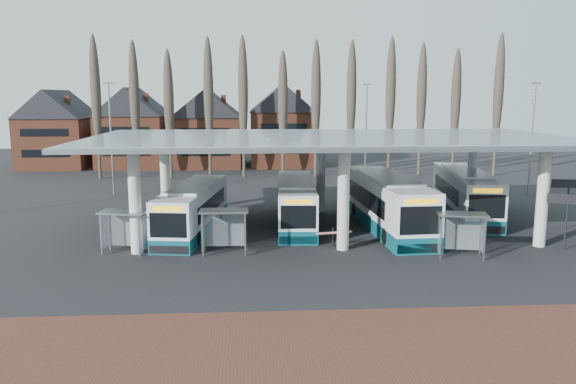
{
  "coord_description": "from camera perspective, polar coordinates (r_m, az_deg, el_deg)",
  "views": [
    {
      "loc": [
        -5.23,
        -29.43,
        8.99
      ],
      "look_at": [
        -2.97,
        7.0,
        2.72
      ],
      "focal_mm": 35.0,
      "sensor_mm": 36.0,
      "label": 1
    }
  ],
  "objects": [
    {
      "name": "lamp_post_c",
      "position": [
        55.62,
        23.53,
        5.18
      ],
      "size": [
        0.8,
        0.16,
        10.17
      ],
      "color": "slate",
      "rests_on": "ground"
    },
    {
      "name": "info_sign_1",
      "position": [
        42.36,
        26.63,
        0.43
      ],
      "size": [
        2.31,
        0.39,
        3.44
      ],
      "rotation": [
        0.0,
        0.0,
        -0.12
      ],
      "color": "black",
      "rests_on": "ground"
    },
    {
      "name": "station_canopy",
      "position": [
        37.94,
        4.4,
        4.72
      ],
      "size": [
        32.0,
        16.0,
        6.34
      ],
      "color": "silver",
      "rests_on": "ground"
    },
    {
      "name": "shelter_0",
      "position": [
        33.71,
        -16.29,
        -2.98
      ],
      "size": [
        2.86,
        1.83,
        2.46
      ],
      "rotation": [
        0.0,
        0.0,
        -0.2
      ],
      "color": "gray",
      "rests_on": "ground"
    },
    {
      "name": "barrier",
      "position": [
        33.64,
        4.65,
        -4.25
      ],
      "size": [
        2.22,
        0.81,
        1.12
      ],
      "rotation": [
        0.0,
        0.0,
        0.18
      ],
      "color": "black",
      "rests_on": "ground"
    },
    {
      "name": "townhouse_row",
      "position": [
        74.25,
        -11.79,
        7.2
      ],
      "size": [
        36.8,
        10.3,
        12.25
      ],
      "color": "brown",
      "rests_on": "ground"
    },
    {
      "name": "shelter_1",
      "position": [
        32.43,
        -6.5,
        -2.99
      ],
      "size": [
        2.77,
        1.39,
        2.58
      ],
      "rotation": [
        0.0,
        0.0,
        -0.0
      ],
      "color": "gray",
      "rests_on": "ground"
    },
    {
      "name": "bus_2",
      "position": [
        38.88,
        10.02,
        -1.17
      ],
      "size": [
        3.52,
        13.3,
        3.66
      ],
      "rotation": [
        0.0,
        0.0,
        0.05
      ],
      "color": "white",
      "rests_on": "ground"
    },
    {
      "name": "info_sign_0",
      "position": [
        36.5,
        26.55,
        -1.04
      ],
      "size": [
        2.1,
        1.03,
        3.35
      ],
      "rotation": [
        0.0,
        0.0,
        -0.42
      ],
      "color": "black",
      "rests_on": "ground"
    },
    {
      "name": "lamp_post_a",
      "position": [
        53.12,
        -17.53,
        5.36
      ],
      "size": [
        0.8,
        0.16,
        10.17
      ],
      "color": "slate",
      "rests_on": "ground"
    },
    {
      "name": "brick_strip",
      "position": [
        20.29,
        12.29,
        -16.74
      ],
      "size": [
        70.0,
        10.0,
        0.03
      ],
      "primitive_type": "cube",
      "color": "#522A21",
      "rests_on": "ground"
    },
    {
      "name": "bus_3",
      "position": [
        44.57,
        17.5,
        -0.2
      ],
      "size": [
        4.44,
        12.73,
        3.47
      ],
      "rotation": [
        0.0,
        0.0,
        -0.15
      ],
      "color": "white",
      "rests_on": "ground"
    },
    {
      "name": "shelter_2",
      "position": [
        33.0,
        17.18,
        -3.21
      ],
      "size": [
        2.92,
        1.83,
        2.53
      ],
      "rotation": [
        0.0,
        0.0,
        -0.18
      ],
      "color": "gray",
      "rests_on": "ground"
    },
    {
      "name": "ground",
      "position": [
        31.22,
        6.29,
        -7.05
      ],
      "size": [
        140.0,
        140.0,
        0.0
      ],
      "primitive_type": "plane",
      "color": "black",
      "rests_on": "ground"
    },
    {
      "name": "lamp_post_b",
      "position": [
        56.68,
        7.93,
        5.96
      ],
      "size": [
        0.8,
        0.16,
        10.17
      ],
      "color": "slate",
      "rests_on": "ground"
    },
    {
      "name": "bus_1",
      "position": [
        39.56,
        0.79,
        -1.15
      ],
      "size": [
        3.0,
        11.6,
        3.2
      ],
      "rotation": [
        0.0,
        0.0,
        -0.05
      ],
      "color": "white",
      "rests_on": "ground"
    },
    {
      "name": "poplar_row",
      "position": [
        62.65,
        1.25,
        9.56
      ],
      "size": [
        45.1,
        1.1,
        14.5
      ],
      "color": "#473D33",
      "rests_on": "ground"
    },
    {
      "name": "bus_0",
      "position": [
        37.96,
        -9.61,
        -1.76
      ],
      "size": [
        4.02,
        11.7,
        3.19
      ],
      "rotation": [
        0.0,
        0.0,
        -0.14
      ],
      "color": "white",
      "rests_on": "ground"
    }
  ]
}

